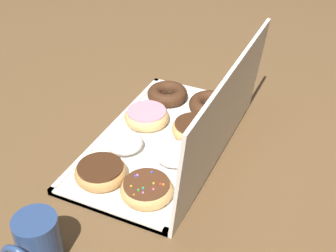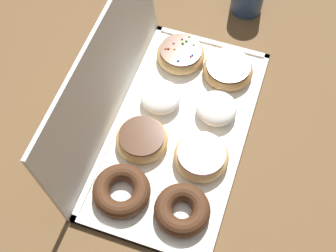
{
  "view_description": "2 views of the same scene",
  "coord_description": "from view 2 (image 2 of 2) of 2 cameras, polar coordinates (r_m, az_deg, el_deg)",
  "views": [
    {
      "loc": [
        0.81,
        0.4,
        0.7
      ],
      "look_at": [
        -0.02,
        0.01,
        0.04
      ],
      "focal_mm": 49.65,
      "sensor_mm": 36.0,
      "label": 1
    },
    {
      "loc": [
        -0.49,
        -0.14,
        0.91
      ],
      "look_at": [
        -0.02,
        0.02,
        0.05
      ],
      "focal_mm": 50.98,
      "sensor_mm": 36.0,
      "label": 2
    }
  ],
  "objects": [
    {
      "name": "ground_plane",
      "position": [
        1.05,
        1.38,
        -0.77
      ],
      "size": [
        3.0,
        3.0,
        0.0
      ],
      "primitive_type": "plane",
      "color": "brown"
    },
    {
      "name": "donut_box",
      "position": [
        1.04,
        1.38,
        -0.62
      ],
      "size": [
        0.53,
        0.28,
        0.01
      ],
      "color": "white",
      "rests_on": "ground"
    },
    {
      "name": "box_lid_open",
      "position": [
        0.97,
        -7.43,
        5.57
      ],
      "size": [
        0.53,
        0.03,
        0.26
      ],
      "primitive_type": "cube",
      "rotation": [
        1.47,
        0.0,
        0.0
      ],
      "color": "white",
      "rests_on": "ground"
    },
    {
      "name": "chocolate_cake_ring_donut_0",
      "position": [
        0.94,
        1.71,
        -10.01
      ],
      "size": [
        0.11,
        0.11,
        0.04
      ],
      "color": "#472816",
      "rests_on": "donut_box"
    },
    {
      "name": "pink_frosted_donut_1",
      "position": [
        0.99,
        3.99,
        -3.65
      ],
      "size": [
        0.12,
        0.12,
        0.04
      ],
      "color": "#E5B770",
      "rests_on": "donut_box"
    },
    {
      "name": "powdered_filled_donut_2",
      "position": [
        1.05,
        5.83,
        2.12
      ],
      "size": [
        0.09,
        0.09,
        0.04
      ],
      "color": "white",
      "rests_on": "donut_box"
    },
    {
      "name": "chocolate_frosted_donut_3",
      "position": [
        1.11,
        7.18,
        6.75
      ],
      "size": [
        0.12,
        0.12,
        0.04
      ],
      "color": "tan",
      "rests_on": "donut_box"
    },
    {
      "name": "chocolate_cake_ring_donut_4",
      "position": [
        0.96,
        -5.59,
        -7.73
      ],
      "size": [
        0.12,
        0.12,
        0.03
      ],
      "color": "#472816",
      "rests_on": "donut_box"
    },
    {
      "name": "chocolate_frosted_donut_5",
      "position": [
        1.01,
        -3.15,
        -1.58
      ],
      "size": [
        0.11,
        0.11,
        0.04
      ],
      "color": "tan",
      "rests_on": "donut_box"
    },
    {
      "name": "powdered_filled_donut_6",
      "position": [
        1.06,
        -0.9,
        3.5
      ],
      "size": [
        0.09,
        0.09,
        0.04
      ],
      "color": "white",
      "rests_on": "donut_box"
    },
    {
      "name": "sprinkle_donut_7",
      "position": [
        1.13,
        1.53,
        8.6
      ],
      "size": [
        0.11,
        0.11,
        0.04
      ],
      "color": "tan",
      "rests_on": "donut_box"
    }
  ]
}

